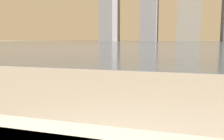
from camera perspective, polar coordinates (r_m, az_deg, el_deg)
The scene contains 1 object.
harbor_water at distance 61.76m, azimuth 16.74°, elevation 5.90°, with size 180.00×110.00×0.01m.
Camera 1 is at (0.70, 0.25, 0.88)m, focal length 40.00 mm.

